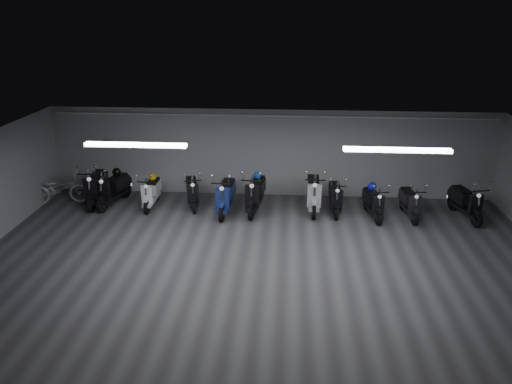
# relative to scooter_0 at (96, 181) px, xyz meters

# --- Properties ---
(floor) EXTENTS (14.00, 10.00, 0.01)m
(floor) POSITION_rel_scooter_0_xyz_m (5.33, -3.86, -0.74)
(floor) COLOR #3D3D40
(floor) RESTS_ON ground
(ceiling) EXTENTS (14.00, 10.00, 0.01)m
(ceiling) POSITION_rel_scooter_0_xyz_m (5.33, -3.86, 2.07)
(ceiling) COLOR slate
(ceiling) RESTS_ON ground
(back_wall) EXTENTS (14.00, 0.01, 2.80)m
(back_wall) POSITION_rel_scooter_0_xyz_m (5.33, 1.15, 0.66)
(back_wall) COLOR gray
(back_wall) RESTS_ON ground
(fluor_strip_left) EXTENTS (2.40, 0.18, 0.08)m
(fluor_strip_left) POSITION_rel_scooter_0_xyz_m (2.33, -2.86, 2.00)
(fluor_strip_left) COLOR white
(fluor_strip_left) RESTS_ON ceiling
(fluor_strip_right) EXTENTS (2.40, 0.18, 0.08)m
(fluor_strip_right) POSITION_rel_scooter_0_xyz_m (8.33, -2.86, 2.00)
(fluor_strip_right) COLOR white
(fluor_strip_right) RESTS_ON ceiling
(conduit) EXTENTS (13.60, 0.05, 0.05)m
(conduit) POSITION_rel_scooter_0_xyz_m (5.33, 1.06, 1.88)
(conduit) COLOR white
(conduit) RESTS_ON back_wall
(scooter_0) EXTENTS (0.84, 2.03, 1.47)m
(scooter_0) POSITION_rel_scooter_0_xyz_m (0.00, 0.00, 0.00)
(scooter_0) COLOR black
(scooter_0) RESTS_ON floor
(scooter_1) EXTENTS (1.07, 1.95, 1.38)m
(scooter_1) POSITION_rel_scooter_0_xyz_m (0.55, -0.05, -0.05)
(scooter_1) COLOR black
(scooter_1) RESTS_ON floor
(scooter_2) EXTENTS (0.56, 1.67, 1.24)m
(scooter_2) POSITION_rel_scooter_0_xyz_m (1.76, -0.13, -0.12)
(scooter_2) COLOR white
(scooter_2) RESTS_ON floor
(scooter_3) EXTENTS (0.98, 1.80, 1.27)m
(scooter_3) POSITION_rel_scooter_0_xyz_m (2.99, 0.00, -0.10)
(scooter_3) COLOR black
(scooter_3) RESTS_ON floor
(scooter_4) EXTENTS (0.76, 1.94, 1.42)m
(scooter_4) POSITION_rel_scooter_0_xyz_m (4.08, -0.42, -0.03)
(scooter_4) COLOR navy
(scooter_4) RESTS_ON floor
(scooter_5) EXTENTS (0.89, 2.04, 1.47)m
(scooter_5) POSITION_rel_scooter_0_xyz_m (4.94, -0.23, -0.00)
(scooter_5) COLOR black
(scooter_5) RESTS_ON floor
(scooter_6) EXTENTS (0.68, 1.99, 1.48)m
(scooter_6) POSITION_rel_scooter_0_xyz_m (6.66, -0.05, 0.00)
(scooter_6) COLOR #B8B8BD
(scooter_6) RESTS_ON floor
(scooter_7) EXTENTS (0.57, 1.70, 1.26)m
(scooter_7) POSITION_rel_scooter_0_xyz_m (7.30, -0.13, -0.10)
(scooter_7) COLOR black
(scooter_7) RESTS_ON floor
(scooter_8) EXTENTS (0.79, 1.69, 1.21)m
(scooter_8) POSITION_rel_scooter_0_xyz_m (8.37, -0.45, -0.13)
(scooter_8) COLOR black
(scooter_8) RESTS_ON floor
(scooter_9) EXTENTS (0.68, 1.68, 1.22)m
(scooter_9) POSITION_rel_scooter_0_xyz_m (9.42, -0.39, -0.13)
(scooter_9) COLOR black
(scooter_9) RESTS_ON floor
(bicycle) EXTENTS (1.87, 1.02, 1.15)m
(bicycle) POSITION_rel_scooter_0_xyz_m (-1.17, -0.05, -0.16)
(bicycle) COLOR silver
(bicycle) RESTS_ON floor
(scooter_10) EXTENTS (1.00, 1.86, 1.32)m
(scooter_10) POSITION_rel_scooter_0_xyz_m (11.01, -0.33, -0.08)
(scooter_10) COLOR black
(scooter_10) RESTS_ON floor
(helmet_0) EXTENTS (0.26, 0.26, 0.26)m
(helmet_0) POSITION_rel_scooter_0_xyz_m (0.62, 0.19, 0.25)
(helmet_0) COLOR black
(helmet_0) RESTS_ON scooter_1
(helmet_1) EXTENTS (0.25, 0.25, 0.25)m
(helmet_1) POSITION_rel_scooter_0_xyz_m (8.33, -0.23, 0.14)
(helmet_1) COLOR #0E0E9E
(helmet_1) RESTS_ON scooter_8
(helmet_2) EXTENTS (0.24, 0.24, 0.24)m
(helmet_2) POSITION_rel_scooter_0_xyz_m (4.97, 0.05, 0.30)
(helmet_2) COLOR #0E3AA1
(helmet_2) RESTS_ON scooter_5
(helmet_3) EXTENTS (0.23, 0.23, 0.23)m
(helmet_3) POSITION_rel_scooter_0_xyz_m (1.76, 0.10, 0.15)
(helmet_3) COLOR gold
(helmet_3) RESTS_ON scooter_2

